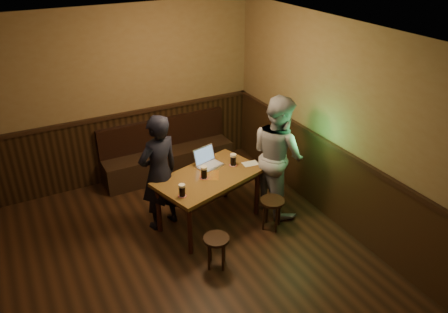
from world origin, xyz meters
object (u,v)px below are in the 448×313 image
person_suit (159,173)px  stool_left (216,243)px  person_grey (278,155)px  pint_mid (204,172)px  laptop (207,161)px  stool_right (272,206)px  pint_left (182,190)px  bench (168,157)px  pint_right (233,160)px  pub_table (209,182)px

person_suit → stool_left: bearing=88.1°
person_suit → person_grey: (1.65, -0.39, 0.05)m
pint_mid → person_grey: size_ratio=0.10×
laptop → person_grey: person_grey is taller
stool_right → pint_left: size_ratio=2.69×
person_grey → bench: bearing=29.4°
pint_right → pint_mid: bearing=-166.3°
pint_left → laptop: (0.63, 0.57, -0.02)m
person_grey → stool_right: bearing=138.9°
pub_table → laptop: size_ratio=3.84×
stool_left → pint_left: pint_left is taller
pub_table → pint_left: bearing=-166.4°
stool_left → laptop: laptop is taller
pint_mid → pint_right: pint_right is taller
pint_left → pint_mid: pint_mid is taller
stool_right → pint_right: (-0.28, 0.62, 0.50)m
pint_right → person_suit: bearing=170.8°
pint_mid → person_suit: 0.60m
pint_left → pint_right: (0.95, 0.40, 0.00)m
bench → stool_left: bearing=-97.7°
person_suit → pint_right: bearing=154.9°
stool_right → laptop: (-0.60, 0.80, 0.47)m
stool_right → pint_left: (-1.23, 0.22, 0.49)m
bench → pub_table: (0.00, -1.59, 0.36)m
pint_left → person_grey: person_grey is taller
stool_right → person_grey: (0.33, 0.40, 0.53)m
pint_left → pint_right: bearing=22.6°
stool_left → pint_mid: pint_mid is taller
laptop → stool_right: bearing=-68.6°
laptop → bench: bearing=79.5°
bench → pint_left: bench is taller
pint_right → laptop: laptop is taller
stool_right → pint_mid: size_ratio=2.60×
person_suit → person_grey: size_ratio=0.94×
pub_table → stool_right: pub_table is taller
stool_left → pint_right: pint_right is taller
stool_right → person_suit: size_ratio=0.27×
stool_right → laptop: bearing=126.8°
pub_table → person_suit: 0.69m
pint_mid → person_grey: bearing=-4.8°
bench → stool_right: bench is taller
pub_table → laptop: bearing=51.3°
bench → pub_table: bench is taller
pint_left → laptop: 0.86m
stool_left → person_grey: (1.37, 0.74, 0.54)m
bench → pub_table: size_ratio=1.36×
pub_table → stool_left: size_ratio=3.73×
bench → pint_left: size_ratio=13.00×
person_suit → person_grey: bearing=150.9°
pint_left → pint_right: size_ratio=0.96×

